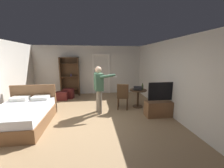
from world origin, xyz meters
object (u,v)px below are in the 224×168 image
object	(u,v)px
suitcase_dark	(69,93)
tv_flatscreen	(162,106)
bookshelf	(70,75)
laptop	(138,89)
side_table	(138,95)
bed	(23,115)
bottle_on_table	(142,87)
person_blue_shirt	(99,87)
suitcase_small	(62,96)
wooden_chair	(123,95)

from	to	relation	value
suitcase_dark	tv_flatscreen	bearing A→B (deg)	-19.23
bookshelf	tv_flatscreen	bearing A→B (deg)	-42.14
laptop	tv_flatscreen	bearing A→B (deg)	-57.91
tv_flatscreen	side_table	bearing A→B (deg)	119.18
bed	bottle_on_table	xyz separation A→B (m)	(3.92, 0.91, 0.51)
bed	person_blue_shirt	bearing A→B (deg)	15.40
bookshelf	bottle_on_table	bearing A→B (deg)	-36.37
suitcase_dark	laptop	bearing A→B (deg)	-12.45
tv_flatscreen	suitcase_small	bearing A→B (deg)	148.50
wooden_chair	suitcase_small	bearing A→B (deg)	149.08
laptop	suitcase_small	bearing A→B (deg)	156.44
laptop	person_blue_shirt	world-z (taller)	person_blue_shirt
tv_flatscreen	laptop	size ratio (longest dim) A/B	3.00
tv_flatscreen	person_blue_shirt	distance (m)	2.23
bed	suitcase_small	size ratio (longest dim) A/B	3.63
bed	bottle_on_table	distance (m)	4.06
wooden_chair	bookshelf	bearing A→B (deg)	133.83
suitcase_small	bottle_on_table	bearing A→B (deg)	-15.24
wooden_chair	suitcase_small	distance (m)	2.97
bed	person_blue_shirt	distance (m)	2.41
side_table	suitcase_dark	distance (m)	3.34
suitcase_small	bookshelf	bearing A→B (deg)	79.90
person_blue_shirt	suitcase_small	xyz separation A→B (m)	(-1.65, 1.70, -0.75)
bookshelf	tv_flatscreen	world-z (taller)	bookshelf
side_table	wooden_chair	world-z (taller)	wooden_chair
bed	wooden_chair	distance (m)	3.24
bottle_on_table	person_blue_shirt	world-z (taller)	person_blue_shirt
person_blue_shirt	suitcase_small	world-z (taller)	person_blue_shirt
side_table	bottle_on_table	xyz separation A→B (m)	(0.14, -0.08, 0.34)
tv_flatscreen	bottle_on_table	xyz separation A→B (m)	(-0.39, 0.87, 0.48)
bed	suitcase_dark	distance (m)	2.73
suitcase_dark	bottle_on_table	bearing A→B (deg)	-11.55
bookshelf	bottle_on_table	distance (m)	3.80
bottle_on_table	person_blue_shirt	xyz separation A→B (m)	(-1.68, -0.30, 0.13)
suitcase_dark	wooden_chair	bearing A→B (deg)	-20.99
bed	wooden_chair	size ratio (longest dim) A/B	1.97
tv_flatscreen	bottle_on_table	world-z (taller)	tv_flatscreen
suitcase_small	suitcase_dark	bearing A→B (deg)	53.40
bookshelf	suitcase_dark	size ratio (longest dim) A/B	4.13
person_blue_shirt	laptop	bearing A→B (deg)	12.52
side_table	laptop	bearing A→B (deg)	-132.24
bottle_on_table	person_blue_shirt	bearing A→B (deg)	-170.02
side_table	bookshelf	bearing A→B (deg)	143.34
bookshelf	wooden_chair	xyz separation A→B (m)	(2.26, -2.36, -0.50)
side_table	laptop	world-z (taller)	laptop
person_blue_shirt	suitcase_small	distance (m)	2.49
person_blue_shirt	tv_flatscreen	bearing A→B (deg)	-15.44
suitcase_dark	suitcase_small	world-z (taller)	suitcase_dark
person_blue_shirt	suitcase_small	bearing A→B (deg)	134.03
bookshelf	side_table	size ratio (longest dim) A/B	2.78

